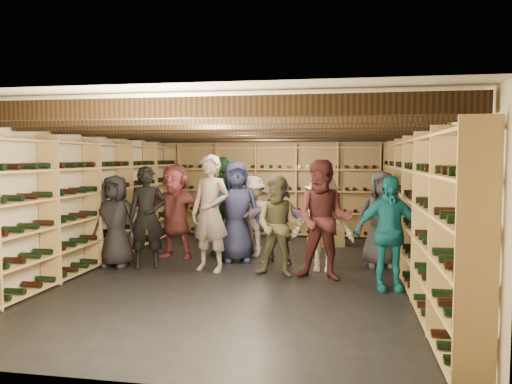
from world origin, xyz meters
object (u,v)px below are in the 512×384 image
at_px(person_6, 236,212).
at_px(person_12, 381,219).
at_px(crate_loose, 321,242).
at_px(crate_stack_left, 227,226).
at_px(person_1, 147,217).
at_px(person_3, 323,223).
at_px(person_0, 115,221).
at_px(person_10, 223,206).
at_px(person_11, 277,220).
at_px(person_5, 175,211).
at_px(person_8, 324,220).
at_px(crate_stack_right, 332,233).
at_px(person_4, 389,233).
at_px(person_9, 252,216).
at_px(person_7, 210,213).
at_px(person_2, 279,226).

height_order(person_6, person_12, person_6).
bearing_deg(crate_loose, crate_stack_left, 177.31).
bearing_deg(person_1, person_3, -16.93).
height_order(crate_stack_left, person_0, person_0).
xyz_separation_m(crate_loose, person_10, (-1.76, -1.30, 0.84)).
relative_size(crate_loose, person_0, 0.33).
distance_m(person_1, person_11, 2.18).
xyz_separation_m(crate_loose, person_5, (-2.55, -1.71, 0.77)).
relative_size(person_5, person_8, 0.96).
height_order(crate_stack_right, person_6, person_6).
relative_size(person_4, person_9, 1.07).
bearing_deg(crate_stack_left, person_10, -79.34).
height_order(person_4, person_9, person_4).
bearing_deg(person_1, person_7, -23.91).
distance_m(person_0, person_8, 3.47).
bearing_deg(person_4, person_10, 136.72).
bearing_deg(person_0, person_4, -6.42).
height_order(person_5, person_11, person_5).
relative_size(crate_loose, person_10, 0.27).
bearing_deg(person_1, person_9, 17.41).
relative_size(person_0, person_3, 0.99).
relative_size(crate_stack_left, person_10, 0.37).
distance_m(person_2, person_12, 1.86).
distance_m(crate_loose, person_5, 3.17).
height_order(person_10, person_12, person_10).
relative_size(person_4, person_12, 0.98).
relative_size(crate_stack_right, person_10, 0.29).
relative_size(crate_stack_left, person_6, 0.39).
distance_m(person_4, person_12, 1.49).
height_order(person_6, person_7, person_7).
height_order(person_0, person_6, person_6).
relative_size(crate_loose, person_11, 0.33).
distance_m(person_10, person_11, 1.26).
xyz_separation_m(person_2, person_5, (-2.03, 1.05, 0.08)).
bearing_deg(person_6, person_9, 48.87).
bearing_deg(crate_stack_right, person_1, -138.50).
bearing_deg(person_10, person_1, -108.44).
distance_m(person_10, person_12, 2.87).
distance_m(crate_loose, person_0, 4.24).
bearing_deg(person_1, person_5, 55.26).
xyz_separation_m(person_4, person_12, (0.00, 1.49, 0.01)).
relative_size(person_5, person_6, 0.97).
bearing_deg(person_12, crate_loose, 116.19).
xyz_separation_m(person_2, person_9, (-0.69, 1.46, -0.04)).
distance_m(person_7, person_10, 1.30).
height_order(person_2, person_7, person_7).
height_order(person_6, person_8, person_8).
distance_m(crate_loose, person_7, 3.19).
bearing_deg(crate_stack_right, person_5, -147.44).
height_order(person_7, person_8, person_7).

